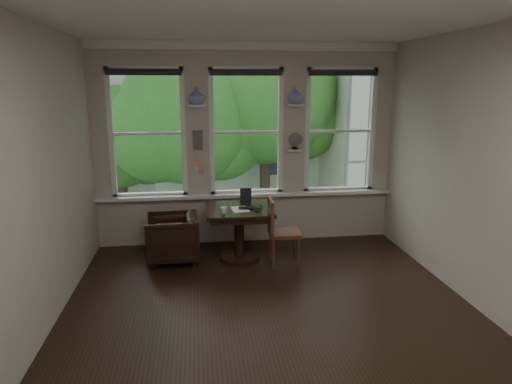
{
  "coord_description": "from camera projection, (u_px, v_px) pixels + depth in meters",
  "views": [
    {
      "loc": [
        -0.75,
        -4.6,
        2.4
      ],
      "look_at": [
        -0.03,
        0.9,
        1.09
      ],
      "focal_mm": 32.0,
      "sensor_mm": 36.0,
      "label": 1
    }
  ],
  "objects": [
    {
      "name": "ground",
      "position": [
        269.0,
        305.0,
        5.08
      ],
      "size": [
        4.5,
        4.5,
        0.0
      ],
      "primitive_type": "plane",
      "color": "black",
      "rests_on": "ground"
    },
    {
      "name": "ceiling",
      "position": [
        271.0,
        20.0,
        4.39
      ],
      "size": [
        4.5,
        4.5,
        0.0
      ],
      "primitive_type": "plane",
      "rotation": [
        3.14,
        0.0,
        0.0
      ],
      "color": "silver",
      "rests_on": "ground"
    },
    {
      "name": "wall_back",
      "position": [
        246.0,
        145.0,
        6.91
      ],
      "size": [
        4.5,
        0.0,
        4.5
      ],
      "primitive_type": "plane",
      "rotation": [
        1.57,
        0.0,
        0.0
      ],
      "color": "#BFB1A3",
      "rests_on": "ground"
    },
    {
      "name": "wall_front",
      "position": [
        333.0,
        248.0,
        2.56
      ],
      "size": [
        4.5,
        0.0,
        4.5
      ],
      "primitive_type": "plane",
      "rotation": [
        -1.57,
        0.0,
        0.0
      ],
      "color": "#BFB1A3",
      "rests_on": "ground"
    },
    {
      "name": "wall_left",
      "position": [
        43.0,
        179.0,
        4.45
      ],
      "size": [
        0.0,
        4.5,
        4.5
      ],
      "primitive_type": "plane",
      "rotation": [
        1.57,
        0.0,
        1.57
      ],
      "color": "#BFB1A3",
      "rests_on": "ground"
    },
    {
      "name": "wall_right",
      "position": [
        471.0,
        168.0,
        5.02
      ],
      "size": [
        0.0,
        4.5,
        4.5
      ],
      "primitive_type": "plane",
      "rotation": [
        1.57,
        0.0,
        -1.57
      ],
      "color": "#BFB1A3",
      "rests_on": "ground"
    },
    {
      "name": "window_left",
      "position": [
        148.0,
        133.0,
        6.68
      ],
      "size": [
        1.1,
        0.12,
        1.9
      ],
      "primitive_type": null,
      "color": "white",
      "rests_on": "ground"
    },
    {
      "name": "window_center",
      "position": [
        246.0,
        132.0,
        6.86
      ],
      "size": [
        1.1,
        0.12,
        1.9
      ],
      "primitive_type": null,
      "color": "white",
      "rests_on": "ground"
    },
    {
      "name": "window_right",
      "position": [
        339.0,
        131.0,
        7.04
      ],
      "size": [
        1.1,
        0.12,
        1.9
      ],
      "primitive_type": null,
      "color": "white",
      "rests_on": "ground"
    },
    {
      "name": "shelf_left",
      "position": [
        197.0,
        106.0,
        6.58
      ],
      "size": [
        0.26,
        0.16,
        0.03
      ],
      "primitive_type": "cube",
      "color": "white",
      "rests_on": "ground"
    },
    {
      "name": "shelf_right",
      "position": [
        295.0,
        105.0,
        6.76
      ],
      "size": [
        0.26,
        0.16,
        0.03
      ],
      "primitive_type": "cube",
      "color": "white",
      "rests_on": "ground"
    },
    {
      "name": "intercom",
      "position": [
        198.0,
        140.0,
        6.72
      ],
      "size": [
        0.14,
        0.06,
        0.28
      ],
      "primitive_type": "cube",
      "color": "#59544F",
      "rests_on": "ground"
    },
    {
      "name": "sticky_notes",
      "position": [
        199.0,
        163.0,
        6.81
      ],
      "size": [
        0.16,
        0.01,
        0.24
      ],
      "primitive_type": null,
      "color": "pink",
      "rests_on": "ground"
    },
    {
      "name": "desk_fan",
      "position": [
        295.0,
        144.0,
        6.88
      ],
      "size": [
        0.2,
        0.2,
        0.24
      ],
      "primitive_type": null,
      "color": "#59544F",
      "rests_on": "ground"
    },
    {
      "name": "vase_left",
      "position": [
        197.0,
        96.0,
        6.55
      ],
      "size": [
        0.24,
        0.24,
        0.25
      ],
      "primitive_type": "imported",
      "color": "white",
      "rests_on": "shelf_left"
    },
    {
      "name": "vase_right",
      "position": [
        295.0,
        96.0,
        6.73
      ],
      "size": [
        0.24,
        0.24,
        0.25
      ],
      "primitive_type": "imported",
      "color": "white",
      "rests_on": "shelf_right"
    },
    {
      "name": "table",
      "position": [
        239.0,
        234.0,
        6.34
      ],
      "size": [
        0.9,
        0.9,
        0.75
      ],
      "primitive_type": null,
      "color": "black",
      "rests_on": "ground"
    },
    {
      "name": "armchair_left",
      "position": [
        173.0,
        238.0,
        6.31
      ],
      "size": [
        0.74,
        0.72,
        0.66
      ],
      "primitive_type": "imported",
      "rotation": [
        0.0,
        0.0,
        -1.54
      ],
      "color": "black",
      "rests_on": "ground"
    },
    {
      "name": "cushion_red",
      "position": [
        172.0,
        230.0,
        6.28
      ],
      "size": [
        0.45,
        0.45,
        0.06
      ],
      "primitive_type": "cube",
      "color": "maroon",
      "rests_on": "armchair_left"
    },
    {
      "name": "side_chair_right",
      "position": [
        285.0,
        232.0,
        6.13
      ],
      "size": [
        0.44,
        0.44,
        0.92
      ],
      "primitive_type": null,
      "rotation": [
        0.0,
        0.0,
        1.53
      ],
      "color": "#4A261A",
      "rests_on": "ground"
    },
    {
      "name": "laptop",
      "position": [
        249.0,
        209.0,
        6.15
      ],
      "size": [
        0.31,
        0.21,
        0.02
      ],
      "primitive_type": "imported",
      "rotation": [
        0.0,
        0.0,
        -0.09
      ],
      "color": "black",
      "rests_on": "table"
    },
    {
      "name": "mug",
      "position": [
        224.0,
        210.0,
        5.97
      ],
      "size": [
        0.11,
        0.11,
        0.08
      ],
      "primitive_type": "imported",
      "rotation": [
        0.0,
        0.0,
        -0.32
      ],
      "color": "white",
      "rests_on": "table"
    },
    {
      "name": "drinking_glass",
      "position": [
        258.0,
        208.0,
        6.05
      ],
      "size": [
        0.13,
        0.13,
        0.1
      ],
      "primitive_type": "imported",
      "rotation": [
        0.0,
        0.0,
        0.05
      ],
      "color": "white",
      "rests_on": "table"
    },
    {
      "name": "tablet",
      "position": [
        246.0,
        196.0,
        6.46
      ],
      "size": [
        0.16,
        0.09,
        0.22
      ],
      "primitive_type": "cube",
      "rotation": [
        -0.26,
        0.0,
        -0.06
      ],
      "color": "black",
      "rests_on": "table"
    },
    {
      "name": "papers",
      "position": [
        240.0,
        209.0,
        6.18
      ],
      "size": [
        0.25,
        0.32,
        0.0
      ],
      "primitive_type": "cube",
      "rotation": [
        0.0,
        0.0,
        0.09
      ],
      "color": "silver",
      "rests_on": "table"
    }
  ]
}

